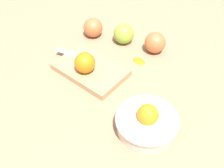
{
  "coord_description": "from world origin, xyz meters",
  "views": [
    {
      "loc": [
        -0.32,
        0.62,
        0.67
      ],
      "look_at": [
        -0.01,
        0.07,
        0.04
      ],
      "focal_mm": 43.54,
      "sensor_mm": 36.0,
      "label": 1
    }
  ],
  "objects_px": {
    "bowl": "(147,122)",
    "apple_front_right_2": "(93,28)",
    "apple_front_left": "(155,43)",
    "orange_on_board": "(85,63)",
    "cutting_board": "(91,70)",
    "knife": "(80,55)",
    "apple_front_right": "(124,34)"
  },
  "relations": [
    {
      "from": "orange_on_board",
      "to": "apple_front_right",
      "type": "xyz_separation_m",
      "value": [
        -0.02,
        -0.24,
        -0.02
      ]
    },
    {
      "from": "knife",
      "to": "apple_front_right",
      "type": "distance_m",
      "value": 0.21
    },
    {
      "from": "bowl",
      "to": "orange_on_board",
      "type": "height_order",
      "value": "orange_on_board"
    },
    {
      "from": "apple_front_right",
      "to": "bowl",
      "type": "bearing_deg",
      "value": 126.44
    },
    {
      "from": "orange_on_board",
      "to": "knife",
      "type": "xyz_separation_m",
      "value": [
        0.06,
        -0.06,
        -0.03
      ]
    },
    {
      "from": "cutting_board",
      "to": "knife",
      "type": "height_order",
      "value": "knife"
    },
    {
      "from": "bowl",
      "to": "cutting_board",
      "type": "xyz_separation_m",
      "value": [
        0.28,
        -0.13,
        -0.02
      ]
    },
    {
      "from": "apple_front_left",
      "to": "orange_on_board",
      "type": "bearing_deg",
      "value": 57.82
    },
    {
      "from": "bowl",
      "to": "apple_front_right_2",
      "type": "relative_size",
      "value": 2.33
    },
    {
      "from": "bowl",
      "to": "cutting_board",
      "type": "bearing_deg",
      "value": -25.32
    },
    {
      "from": "orange_on_board",
      "to": "knife",
      "type": "height_order",
      "value": "orange_on_board"
    },
    {
      "from": "apple_front_right",
      "to": "apple_front_left",
      "type": "bearing_deg",
      "value": -177.15
    },
    {
      "from": "cutting_board",
      "to": "apple_front_right",
      "type": "xyz_separation_m",
      "value": [
        -0.02,
        -0.22,
        0.03
      ]
    },
    {
      "from": "cutting_board",
      "to": "orange_on_board",
      "type": "xyz_separation_m",
      "value": [
        0.01,
        0.02,
        0.05
      ]
    },
    {
      "from": "apple_front_left",
      "to": "apple_front_right_2",
      "type": "relative_size",
      "value": 1.02
    },
    {
      "from": "apple_front_right",
      "to": "apple_front_left",
      "type": "height_order",
      "value": "same"
    },
    {
      "from": "apple_front_right_2",
      "to": "knife",
      "type": "bearing_deg",
      "value": 105.12
    },
    {
      "from": "orange_on_board",
      "to": "knife",
      "type": "relative_size",
      "value": 0.47
    },
    {
      "from": "cutting_board",
      "to": "apple_front_right_2",
      "type": "relative_size",
      "value": 3.16
    },
    {
      "from": "bowl",
      "to": "cutting_board",
      "type": "distance_m",
      "value": 0.31
    },
    {
      "from": "bowl",
      "to": "apple_front_right",
      "type": "relative_size",
      "value": 2.26
    },
    {
      "from": "cutting_board",
      "to": "orange_on_board",
      "type": "distance_m",
      "value": 0.05
    },
    {
      "from": "orange_on_board",
      "to": "apple_front_left",
      "type": "distance_m",
      "value": 0.3
    },
    {
      "from": "cutting_board",
      "to": "apple_front_right_2",
      "type": "xyz_separation_m",
      "value": [
        0.11,
        -0.2,
        0.03
      ]
    },
    {
      "from": "apple_front_left",
      "to": "apple_front_right_2",
      "type": "distance_m",
      "value": 0.27
    },
    {
      "from": "bowl",
      "to": "knife",
      "type": "bearing_deg",
      "value": -25.37
    },
    {
      "from": "bowl",
      "to": "orange_on_board",
      "type": "distance_m",
      "value": 0.31
    },
    {
      "from": "apple_front_left",
      "to": "apple_front_right_2",
      "type": "bearing_deg",
      "value": 6.26
    },
    {
      "from": "knife",
      "to": "apple_front_right",
      "type": "relative_size",
      "value": 1.89
    },
    {
      "from": "bowl",
      "to": "apple_front_right",
      "type": "bearing_deg",
      "value": -53.56
    },
    {
      "from": "bowl",
      "to": "orange_on_board",
      "type": "relative_size",
      "value": 2.53
    },
    {
      "from": "bowl",
      "to": "apple_front_left",
      "type": "height_order",
      "value": "bowl"
    }
  ]
}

